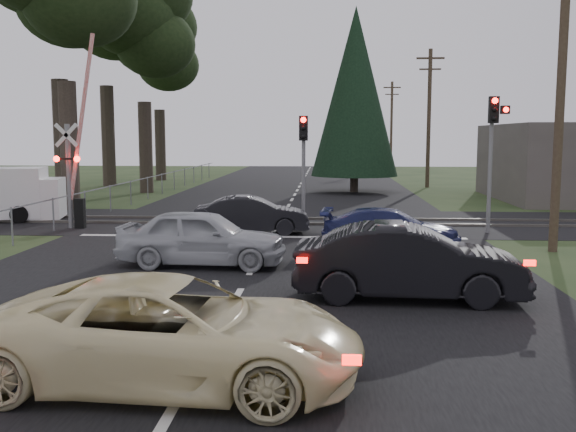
# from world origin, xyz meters

# --- Properties ---
(ground) EXTENTS (120.00, 120.00, 0.00)m
(ground) POSITION_xyz_m (0.00, 0.00, 0.00)
(ground) COLOR #243719
(ground) RESTS_ON ground
(road) EXTENTS (14.00, 100.00, 0.01)m
(road) POSITION_xyz_m (0.00, 10.00, 0.01)
(road) COLOR black
(road) RESTS_ON ground
(rail_corridor) EXTENTS (120.00, 8.00, 0.01)m
(rail_corridor) POSITION_xyz_m (0.00, 12.00, 0.01)
(rail_corridor) COLOR black
(rail_corridor) RESTS_ON ground
(stop_line) EXTENTS (13.00, 0.35, 0.00)m
(stop_line) POSITION_xyz_m (0.00, 8.20, 0.01)
(stop_line) COLOR silver
(stop_line) RESTS_ON ground
(rail_near) EXTENTS (120.00, 0.12, 0.10)m
(rail_near) POSITION_xyz_m (0.00, 11.20, 0.05)
(rail_near) COLOR #59544C
(rail_near) RESTS_ON ground
(rail_far) EXTENTS (120.00, 0.12, 0.10)m
(rail_far) POSITION_xyz_m (0.00, 12.80, 0.05)
(rail_far) COLOR #59544C
(rail_far) RESTS_ON ground
(crossing_signal) EXTENTS (1.62, 0.38, 6.96)m
(crossing_signal) POSITION_xyz_m (-7.27, 9.79, 2.06)
(crossing_signal) COLOR slate
(crossing_signal) RESTS_ON ground
(traffic_signal_right) EXTENTS (0.68, 0.48, 4.70)m
(traffic_signal_right) POSITION_xyz_m (7.55, 9.47, 3.31)
(traffic_signal_right) COLOR slate
(traffic_signal_right) RESTS_ON ground
(traffic_signal_center) EXTENTS (0.32, 0.48, 4.10)m
(traffic_signal_center) POSITION_xyz_m (1.00, 10.68, 2.81)
(traffic_signal_center) COLOR slate
(traffic_signal_center) RESTS_ON ground
(utility_pole_near) EXTENTS (1.80, 0.26, 9.00)m
(utility_pole_near) POSITION_xyz_m (8.50, 6.00, 4.73)
(utility_pole_near) COLOR #4C3D2D
(utility_pole_near) RESTS_ON ground
(utility_pole_mid) EXTENTS (1.80, 0.26, 9.00)m
(utility_pole_mid) POSITION_xyz_m (8.50, 30.00, 4.73)
(utility_pole_mid) COLOR #4C3D2D
(utility_pole_mid) RESTS_ON ground
(utility_pole_far) EXTENTS (1.80, 0.26, 9.00)m
(utility_pole_far) POSITION_xyz_m (8.50, 55.00, 4.73)
(utility_pole_far) COLOR #4C3D2D
(utility_pole_far) RESTS_ON ground
(euc_tree_c) EXTENTS (6.00, 6.00, 13.20)m
(euc_tree_c) POSITION_xyz_m (-9.00, 25.00, 9.51)
(euc_tree_c) COLOR #473D33
(euc_tree_c) RESTS_ON ground
(euc_tree_d) EXTENTS (7.50, 7.50, 16.50)m
(euc_tree_d) POSITION_xyz_m (-13.00, 30.00, 11.91)
(euc_tree_d) COLOR #473D33
(euc_tree_d) RESTS_ON ground
(euc_tree_e) EXTENTS (6.00, 6.00, 13.20)m
(euc_tree_e) POSITION_xyz_m (-11.00, 36.00, 9.51)
(euc_tree_e) COLOR #473D33
(euc_tree_e) RESTS_ON ground
(conifer_tree) EXTENTS (5.20, 5.20, 11.00)m
(conifer_tree) POSITION_xyz_m (3.50, 26.00, 5.99)
(conifer_tree) COLOR #473D33
(conifer_tree) RESTS_ON ground
(fence_left) EXTENTS (0.10, 36.00, 1.20)m
(fence_left) POSITION_xyz_m (-7.80, 22.50, 0.00)
(fence_left) COLOR slate
(fence_left) RESTS_ON ground
(cream_coupe) EXTENTS (5.33, 2.70, 1.45)m
(cream_coupe) POSITION_xyz_m (-0.20, -4.69, 0.72)
(cream_coupe) COLOR beige
(cream_coupe) RESTS_ON ground
(dark_hatchback) EXTENTS (4.77, 1.86, 1.55)m
(dark_hatchback) POSITION_xyz_m (3.57, 0.14, 0.77)
(dark_hatchback) COLOR black
(dark_hatchback) RESTS_ON ground
(silver_car) EXTENTS (4.43, 1.95, 1.48)m
(silver_car) POSITION_xyz_m (-1.35, 3.32, 0.74)
(silver_car) COLOR #ADB0B5
(silver_car) RESTS_ON ground
(blue_sedan) EXTENTS (4.29, 2.10, 1.20)m
(blue_sedan) POSITION_xyz_m (3.79, 6.17, 0.60)
(blue_sedan) COLOR #1A1F4E
(blue_sedan) RESTS_ON ground
(dark_car_far) EXTENTS (4.02, 1.71, 1.29)m
(dark_car_far) POSITION_xyz_m (-0.71, 8.94, 0.64)
(dark_car_far) COLOR black
(dark_car_far) RESTS_ON ground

